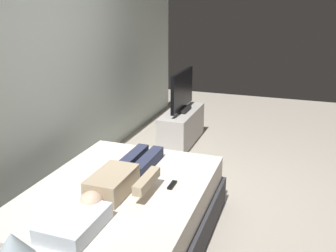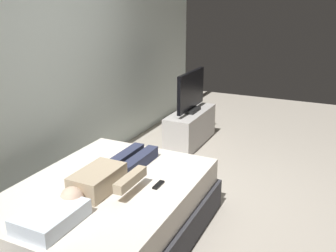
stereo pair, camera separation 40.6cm
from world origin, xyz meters
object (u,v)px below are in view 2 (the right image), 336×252
Objects in this scene: bed at (107,213)px; pillow at (51,217)px; tv at (191,92)px; remote at (158,185)px; person at (108,175)px; tv_stand at (190,128)px.

bed is 4.07× the size of pillow.
tv is at bearing 5.22° from bed.
tv is at bearing 15.59° from remote.
bed is at bearing 151.89° from person.
person is at bearing -28.11° from bed.
person reaches higher than tv_stand.
tv is (-0.00, -0.00, 0.53)m from tv_stand.
person reaches higher than bed.
pillow is at bearing -175.86° from tv.
pillow is 3.19m from tv_stand.
remote reaches higher than bed.
tv_stand is at bearing 5.64° from person.
person reaches higher than remote.
pillow is at bearing 153.34° from remote.
pillow reaches higher than tv_stand.
bed is 0.74m from pillow.
bed is 1.55× the size of person.
pillow is 0.55× the size of tv.
remote is 2.43m from tv.
remote is at bearing -164.41° from tv.
remote is (0.18, -0.42, 0.29)m from bed.
person is at bearing -174.36° from tv.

